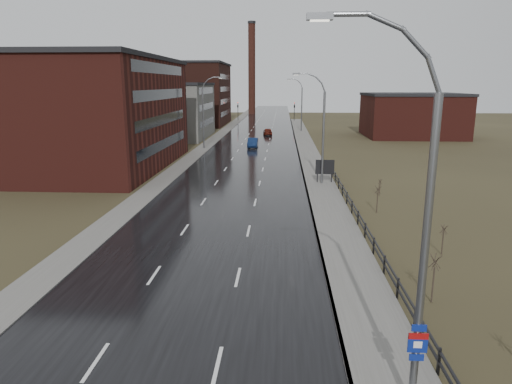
# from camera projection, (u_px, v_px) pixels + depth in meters

# --- Properties ---
(road) EXTENTS (14.00, 300.00, 0.06)m
(road) POSITION_uv_depth(u_px,v_px,m) (252.00, 151.00, 71.41)
(road) COLOR black
(road) RESTS_ON ground
(sidewalk_right) EXTENTS (3.20, 180.00, 0.18)m
(sidewalk_right) POSITION_uv_depth(u_px,v_px,m) (321.00, 186.00, 46.63)
(sidewalk_right) COLOR #595651
(sidewalk_right) RESTS_ON ground
(curb_right) EXTENTS (0.16, 180.00, 0.18)m
(curb_right) POSITION_uv_depth(u_px,v_px,m) (306.00, 186.00, 46.72)
(curb_right) COLOR slate
(curb_right) RESTS_ON ground
(sidewalk_left) EXTENTS (2.40, 260.00, 0.12)m
(sidewalk_left) POSITION_uv_depth(u_px,v_px,m) (201.00, 150.00, 71.85)
(sidewalk_left) COLOR #595651
(sidewalk_left) RESTS_ON ground
(warehouse_near) EXTENTS (22.44, 28.56, 13.50)m
(warehouse_near) POSITION_uv_depth(u_px,v_px,m) (76.00, 113.00, 56.44)
(warehouse_near) COLOR #471914
(warehouse_near) RESTS_ON ground
(warehouse_mid) EXTENTS (16.32, 20.40, 10.50)m
(warehouse_mid) POSITION_uv_depth(u_px,v_px,m) (166.00, 110.00, 88.68)
(warehouse_mid) COLOR slate
(warehouse_mid) RESTS_ON ground
(warehouse_far) EXTENTS (26.52, 24.48, 15.50)m
(warehouse_far) POSITION_uv_depth(u_px,v_px,m) (175.00, 94.00, 117.52)
(warehouse_far) COLOR #331611
(warehouse_far) RESTS_ON ground
(building_right) EXTENTS (18.36, 16.32, 8.50)m
(building_right) POSITION_uv_depth(u_px,v_px,m) (412.00, 115.00, 90.13)
(building_right) COLOR #471914
(building_right) RESTS_ON ground
(smokestack) EXTENTS (2.70, 2.70, 30.70)m
(smokestack) POSITION_uv_depth(u_px,v_px,m) (252.00, 68.00, 155.59)
(smokestack) COLOR #331611
(smokestack) RESTS_ON ground
(streetlight_main) EXTENTS (3.91, 0.29, 12.11)m
(streetlight_main) POSITION_uv_depth(u_px,v_px,m) (415.00, 232.00, 13.20)
(streetlight_main) COLOR slate
(streetlight_main) RESTS_ON ground
(streetlight_right_mid) EXTENTS (3.36, 0.28, 11.35)m
(streetlight_right_mid) POSITION_uv_depth(u_px,v_px,m) (321.00, 128.00, 46.28)
(streetlight_right_mid) COLOR slate
(streetlight_right_mid) RESTS_ON ground
(streetlight_left) EXTENTS (3.36, 0.28, 11.35)m
(streetlight_left) POSITION_uv_depth(u_px,v_px,m) (205.00, 112.00, 72.43)
(streetlight_left) COLOR slate
(streetlight_left) RESTS_ON ground
(streetlight_right_far) EXTENTS (3.36, 0.28, 11.35)m
(streetlight_right_far) POSITION_uv_depth(u_px,v_px,m) (300.00, 105.00, 98.74)
(streetlight_right_far) COLOR slate
(streetlight_right_far) RESTS_ON ground
(guardrail) EXTENTS (0.10, 53.05, 1.10)m
(guardrail) POSITION_uv_depth(u_px,v_px,m) (367.00, 232.00, 30.18)
(guardrail) COLOR black
(guardrail) RESTS_ON ground
(shrub_c) EXTENTS (0.58, 0.61, 2.43)m
(shrub_c) POSITION_uv_depth(u_px,v_px,m) (434.00, 277.00, 21.64)
(shrub_c) COLOR #382D23
(shrub_c) RESTS_ON ground
(shrub_d) EXTENTS (0.45, 0.48, 1.89)m
(shrub_d) POSITION_uv_depth(u_px,v_px,m) (443.00, 239.00, 27.87)
(shrub_d) COLOR #382D23
(shrub_d) RESTS_ON ground
(shrub_e) EXTENTS (0.53, 0.56, 2.25)m
(shrub_e) POSITION_uv_depth(u_px,v_px,m) (377.00, 199.00, 36.90)
(shrub_e) COLOR #382D23
(shrub_e) RESTS_ON ground
(shrub_f) EXTENTS (0.39, 0.40, 1.59)m
(shrub_f) POSITION_uv_depth(u_px,v_px,m) (380.00, 187.00, 42.68)
(shrub_f) COLOR #382D23
(shrub_f) RESTS_ON ground
(billboard) EXTENTS (1.95, 0.17, 2.57)m
(billboard) POSITION_uv_depth(u_px,v_px,m) (325.00, 168.00, 47.51)
(billboard) COLOR black
(billboard) RESTS_ON ground
(traffic_light_left) EXTENTS (0.58, 2.73, 5.30)m
(traffic_light_left) POSITION_uv_depth(u_px,v_px,m) (238.00, 104.00, 129.08)
(traffic_light_left) COLOR black
(traffic_light_left) RESTS_ON ground
(traffic_light_right) EXTENTS (0.58, 2.73, 5.30)m
(traffic_light_right) POSITION_uv_depth(u_px,v_px,m) (294.00, 105.00, 128.19)
(traffic_light_right) COLOR black
(traffic_light_right) RESTS_ON ground
(car_near) EXTENTS (1.65, 4.64, 1.52)m
(car_near) POSITION_uv_depth(u_px,v_px,m) (253.00, 143.00, 75.11)
(car_near) COLOR #0D1F45
(car_near) RESTS_ON ground
(car_far) EXTENTS (2.08, 4.34, 1.43)m
(car_far) POSITION_uv_depth(u_px,v_px,m) (268.00, 132.00, 93.12)
(car_far) COLOR #57180E
(car_far) RESTS_ON ground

